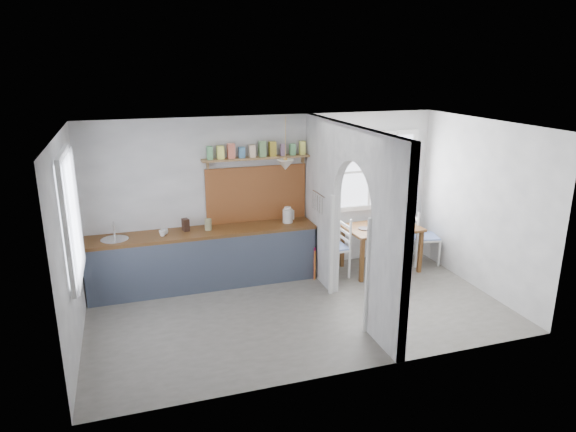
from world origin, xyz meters
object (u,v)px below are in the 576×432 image
object	(u,v)px
chair_right	(425,236)
chair_left	(333,247)
kettle	(288,215)
dining_table	(381,248)
vase	(378,218)

from	to	relation	value
chair_right	chair_left	bearing A→B (deg)	103.49
kettle	chair_right	bearing A→B (deg)	-28.38
kettle	chair_left	bearing A→B (deg)	-44.28
dining_table	kettle	xyz separation A→B (m)	(-1.56, 0.29, 0.65)
dining_table	kettle	world-z (taller)	kettle
dining_table	chair_left	world-z (taller)	chair_left
chair_left	vase	xyz separation A→B (m)	(0.93, 0.22, 0.35)
dining_table	chair_right	distance (m)	0.87
dining_table	kettle	bearing A→B (deg)	166.41
dining_table	chair_left	bearing A→B (deg)	175.93
chair_right	kettle	size ratio (longest dim) A/B	3.75
kettle	dining_table	bearing A→B (deg)	-32.97
dining_table	chair_left	size ratio (longest dim) A/B	1.22
dining_table	chair_right	bearing A→B (deg)	-0.55
chair_right	kettle	world-z (taller)	kettle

